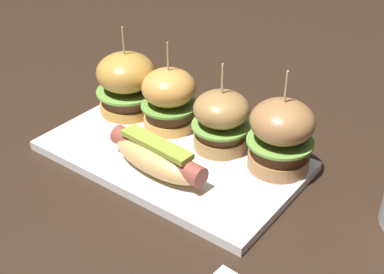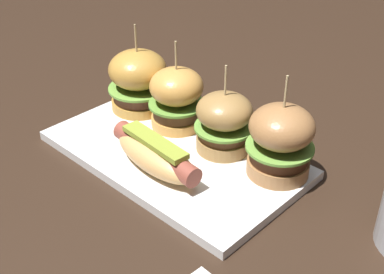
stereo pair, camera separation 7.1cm
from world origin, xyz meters
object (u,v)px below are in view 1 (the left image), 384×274
object	(u,v)px
platter_main	(172,155)
slider_center_left	(169,98)
slider_far_right	(281,135)
hot_dog	(157,157)
slider_far_left	(126,83)
slider_center_right	(221,120)

from	to	relation	value
platter_main	slider_center_left	xyz separation A→B (m)	(-0.05, 0.06, 0.06)
slider_center_left	slider_far_right	bearing A→B (deg)	1.24
platter_main	slider_center_left	size ratio (longest dim) A/B	2.68
hot_dog	slider_far_left	size ratio (longest dim) A/B	1.12
hot_dog	slider_center_right	bearing A→B (deg)	70.91
slider_far_left	slider_far_right	world-z (taller)	same
hot_dog	slider_far_right	distance (m)	0.17
slider_far_left	slider_center_left	world-z (taller)	slider_far_left
slider_far_left	slider_far_right	xyz separation A→B (m)	(0.28, 0.01, 0.00)
hot_dog	slider_center_left	distance (m)	0.13
platter_main	slider_center_left	world-z (taller)	slider_center_left
hot_dog	slider_far_right	world-z (taller)	slider_far_right
slider_far_left	slider_far_right	bearing A→B (deg)	1.43
platter_main	hot_dog	xyz separation A→B (m)	(0.01, -0.05, 0.03)
platter_main	slider_center_right	size ratio (longest dim) A/B	2.83
slider_far_left	slider_center_right	xyz separation A→B (m)	(0.19, 0.00, -0.01)
slider_far_right	slider_center_left	bearing A→B (deg)	-178.76
platter_main	slider_far_left	distance (m)	0.16
hot_dog	slider_center_left	xyz separation A→B (m)	(-0.06, 0.11, 0.03)
hot_dog	slider_center_left	size ratio (longest dim) A/B	1.16
hot_dog	platter_main	bearing A→B (deg)	106.07
slider_center_left	slider_far_left	bearing A→B (deg)	-178.15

